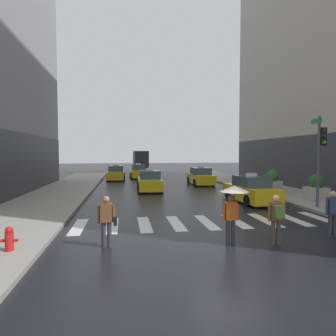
% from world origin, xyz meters
% --- Properties ---
extents(ground_plane, '(160.00, 160.00, 0.00)m').
position_xyz_m(ground_plane, '(0.00, 0.00, 0.00)').
color(ground_plane, black).
extents(crosswalk_markings, '(11.30, 2.80, 0.01)m').
position_xyz_m(crosswalk_markings, '(-0.00, 3.00, 0.00)').
color(crosswalk_markings, silver).
rests_on(crosswalk_markings, ground).
extents(traffic_light_pole, '(0.44, 0.84, 4.80)m').
position_xyz_m(traffic_light_pole, '(6.69, 4.84, 3.26)').
color(traffic_light_pole, '#47474C').
rests_on(traffic_light_pole, curb_right).
extents(taxi_lead, '(2.11, 4.62, 1.80)m').
position_xyz_m(taxi_lead, '(4.12, 7.69, 0.72)').
color(taxi_lead, yellow).
rests_on(taxi_lead, ground).
extents(taxi_second, '(2.01, 4.58, 1.80)m').
position_xyz_m(taxi_second, '(-1.53, 14.25, 0.72)').
color(taxi_second, yellow).
rests_on(taxi_second, ground).
extents(taxi_third, '(1.95, 4.55, 1.80)m').
position_xyz_m(taxi_third, '(3.74, 18.18, 0.72)').
color(taxi_third, yellow).
rests_on(taxi_third, ground).
extents(taxi_fourth, '(2.01, 4.58, 1.80)m').
position_xyz_m(taxi_fourth, '(-4.42, 24.15, 0.72)').
color(taxi_fourth, gold).
rests_on(taxi_fourth, ground).
extents(taxi_fifth, '(2.06, 4.60, 1.80)m').
position_xyz_m(taxi_fifth, '(-1.84, 26.42, 0.72)').
color(taxi_fifth, yellow).
rests_on(taxi_fifth, ground).
extents(box_truck, '(2.45, 7.60, 3.35)m').
position_xyz_m(box_truck, '(-0.81, 40.90, 1.85)').
color(box_truck, '#2D2D2D').
rests_on(box_truck, ground).
extents(pedestrian_with_umbrella, '(0.96, 0.96, 1.94)m').
position_xyz_m(pedestrian_with_umbrella, '(-0.00, -0.15, 1.52)').
color(pedestrian_with_umbrella, '#333338').
rests_on(pedestrian_with_umbrella, ground).
extents(pedestrian_with_backpack, '(0.55, 0.43, 1.65)m').
position_xyz_m(pedestrian_with_backpack, '(1.36, -0.47, 0.97)').
color(pedestrian_with_backpack, '#473D33').
rests_on(pedestrian_with_backpack, ground).
extents(pedestrian_with_handbag, '(0.60, 0.24, 1.65)m').
position_xyz_m(pedestrian_with_handbag, '(-4.10, 0.13, 0.93)').
color(pedestrian_with_handbag, '#333338').
rests_on(pedestrian_with_handbag, ground).
extents(pedestrian_plain_coat, '(0.55, 0.24, 1.65)m').
position_xyz_m(pedestrian_plain_coat, '(3.88, 0.18, 0.94)').
color(pedestrian_plain_coat, '#333338').
rests_on(pedestrian_plain_coat, ground).
extents(fire_hydrant, '(0.48, 0.24, 0.72)m').
position_xyz_m(fire_hydrant, '(-6.88, -0.25, 0.51)').
color(fire_hydrant, red).
rests_on(fire_hydrant, curb_left).
extents(planter_near_corner, '(1.10, 1.10, 1.60)m').
position_xyz_m(planter_near_corner, '(7.98, 6.92, 0.87)').
color(planter_near_corner, '#A8A399').
rests_on(planter_near_corner, curb_right).
extents(planter_mid_block, '(1.10, 1.10, 1.60)m').
position_xyz_m(planter_mid_block, '(7.46, 11.29, 0.87)').
color(planter_mid_block, '#A8A399').
rests_on(planter_mid_block, curb_right).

